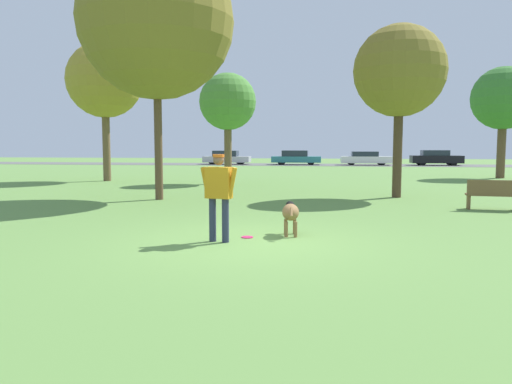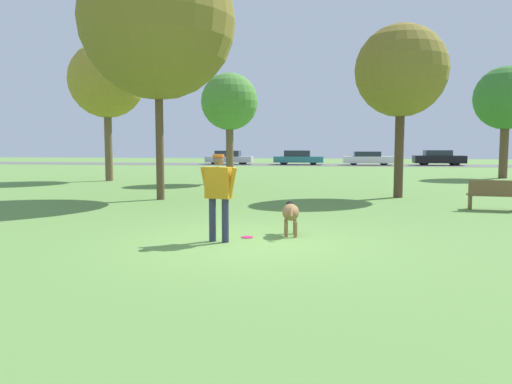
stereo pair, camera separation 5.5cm
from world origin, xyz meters
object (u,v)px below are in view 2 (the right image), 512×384
(person, at_px, (219,190))
(tree_near_left, at_px, (158,21))
(tree_mid_center, at_px, (230,103))
(dog, at_px, (291,213))
(parked_car_silver, at_px, (229,158))
(parked_car_white, at_px, (368,158))
(tree_far_left, at_px, (107,81))
(parked_car_teal, at_px, (298,158))
(park_bench, at_px, (495,194))
(frisbee, at_px, (247,237))
(parked_car_black, at_px, (439,158))
(tree_near_right, at_px, (401,71))
(tree_far_right, at_px, (506,99))

(person, distance_m, tree_near_left, 9.08)
(tree_mid_center, bearing_deg, dog, -72.81)
(parked_car_silver, distance_m, parked_car_white, 12.96)
(tree_far_left, relative_size, parked_car_teal, 1.52)
(tree_far_left, bearing_deg, park_bench, -30.24)
(tree_mid_center, distance_m, park_bench, 13.03)
(frisbee, distance_m, park_bench, 7.94)
(parked_car_white, xyz_separation_m, parked_car_black, (6.22, 0.41, 0.06))
(tree_far_left, relative_size, tree_near_left, 0.84)
(dog, height_order, parked_car_teal, parked_car_teal)
(tree_near_left, height_order, parked_car_teal, tree_near_left)
(dog, distance_m, tree_mid_center, 14.25)
(parked_car_black, bearing_deg, parked_car_silver, -179.90)
(dog, xyz_separation_m, parked_car_silver, (-9.25, 36.68, 0.19))
(frisbee, height_order, tree_far_left, tree_far_left)
(tree_far_left, relative_size, tree_near_right, 1.18)
(parked_car_teal, height_order, parked_car_black, parked_car_black)
(person, xyz_separation_m, parked_car_black, (11.18, 37.93, -0.29))
(person, distance_m, tree_far_right, 23.27)
(tree_far_right, height_order, parked_car_teal, tree_far_right)
(tree_near_left, height_order, parked_car_white, tree_near_left)
(tree_far_right, xyz_separation_m, parked_car_teal, (-12.51, 17.24, -3.64))
(parked_car_black, bearing_deg, parked_car_white, -177.19)
(parked_car_teal, bearing_deg, parked_car_silver, 177.42)
(tree_far_right, distance_m, parked_car_teal, 21.61)
(parked_car_white, bearing_deg, tree_far_right, -73.25)
(dog, distance_m, frisbee, 1.00)
(parked_car_white, bearing_deg, parked_car_silver, 176.93)
(tree_far_right, bearing_deg, person, -118.92)
(parked_car_teal, bearing_deg, tree_far_right, -54.93)
(parked_car_silver, height_order, parked_car_black, parked_car_black)
(parked_car_teal, bearing_deg, parked_car_white, 0.32)
(tree_near_left, distance_m, parked_car_black, 34.83)
(tree_mid_center, relative_size, parked_car_silver, 1.16)
(tree_far_right, bearing_deg, frisbee, -118.54)
(person, distance_m, parked_car_black, 39.55)
(dog, height_order, park_bench, park_bench)
(tree_far_right, height_order, parked_car_white, tree_far_right)
(tree_near_right, relative_size, tree_far_right, 0.97)
(parked_car_silver, height_order, parked_car_white, parked_car_silver)
(parked_car_teal, bearing_deg, frisbee, -88.08)
(parked_car_silver, bearing_deg, parked_car_white, -1.84)
(parked_car_silver, height_order, park_bench, parked_car_silver)
(tree_near_right, xyz_separation_m, parked_car_silver, (-12.24, 28.84, -3.64))
(tree_near_left, bearing_deg, dog, -50.57)
(parked_car_silver, bearing_deg, dog, -77.43)
(frisbee, bearing_deg, tree_far_left, 124.09)
(tree_mid_center, relative_size, tree_near_right, 0.88)
(parked_car_teal, bearing_deg, park_bench, -77.02)
(tree_far_right, distance_m, park_bench, 15.71)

